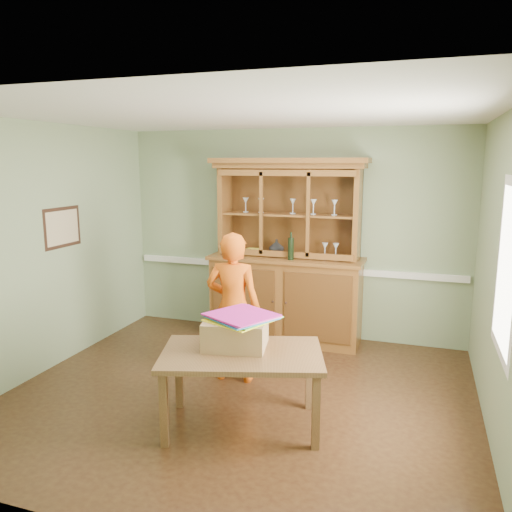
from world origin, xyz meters
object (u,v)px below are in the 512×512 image
(china_hutch, at_px, (287,278))
(dining_table, at_px, (242,361))
(person, at_px, (233,307))
(cardboard_box, at_px, (235,333))

(china_hutch, bearing_deg, dining_table, -84.54)
(china_hutch, height_order, person, china_hutch)
(china_hutch, bearing_deg, cardboard_box, -86.76)
(dining_table, height_order, person, person)
(dining_table, bearing_deg, person, 98.48)
(china_hutch, height_order, cardboard_box, china_hutch)
(person, bearing_deg, china_hutch, -103.39)
(china_hutch, bearing_deg, person, -98.23)
(china_hutch, relative_size, person, 1.47)
(person, bearing_deg, dining_table, 110.14)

